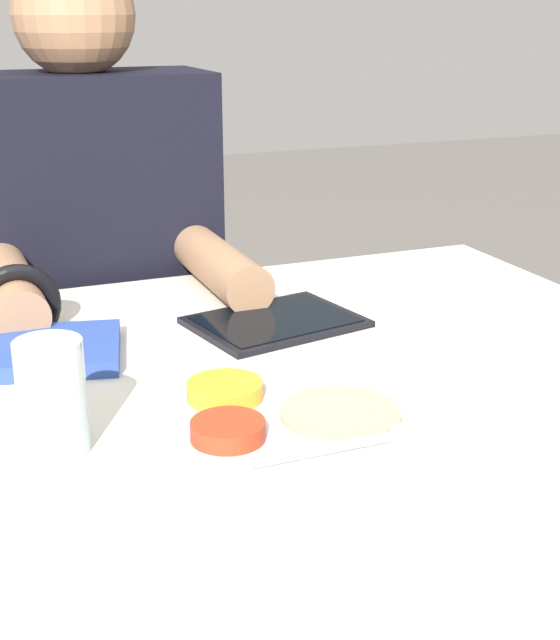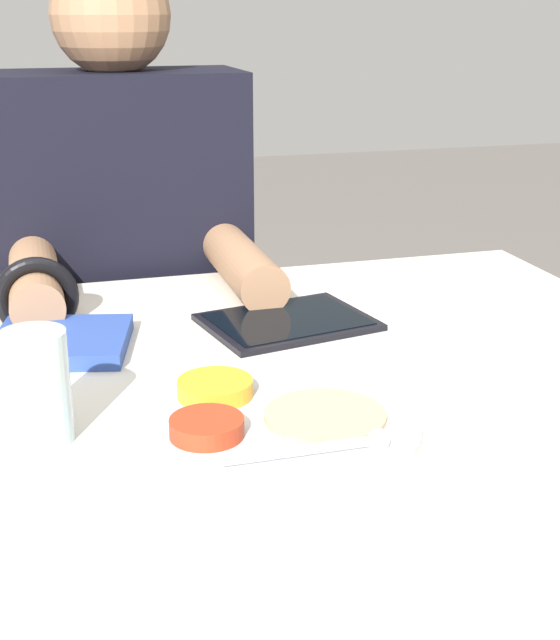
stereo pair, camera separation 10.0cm
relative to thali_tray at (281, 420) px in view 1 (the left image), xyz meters
The scene contains 5 objects.
thali_tray is the anchor object (origin of this frame).
red_notebook 0.33m from the thali_tray, 123.80° to the left, with size 0.19×0.18×0.02m.
tablet_device 0.30m from the thali_tray, 69.27° to the left, with size 0.23×0.19×0.01m.
person_diner 0.70m from the thali_tray, 94.99° to the left, with size 0.40×0.46×1.20m.
drinking_glass 0.22m from the thali_tray, behind, with size 0.06×0.06×0.11m.
Camera 1 is at (-0.25, -0.82, 1.12)m, focal length 50.00 mm.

